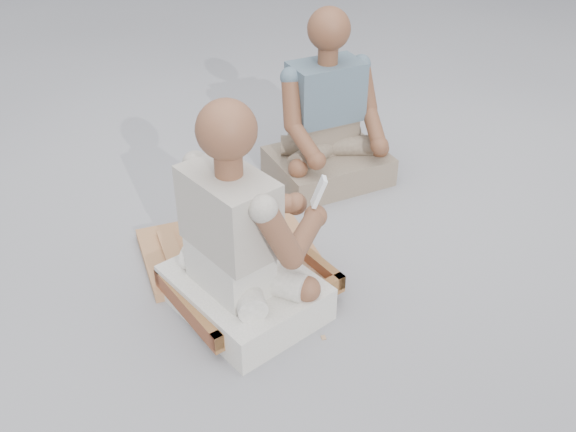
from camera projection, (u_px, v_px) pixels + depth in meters
name	position (u px, v px, depth m)	size (l,w,h in m)	color
ground	(332.00, 295.00, 2.34)	(60.00, 60.00, 0.00)	#9C9DA1
carved_panel	(226.00, 247.00, 2.56)	(0.64, 0.43, 0.04)	#A2673E
tool_tray	(250.00, 283.00, 2.30)	(0.62, 0.54, 0.07)	brown
chisel_0	(275.00, 271.00, 2.33)	(0.13, 0.20, 0.02)	silver
chisel_1	(247.00, 289.00, 2.25)	(0.20, 0.12, 0.02)	silver
chisel_2	(288.00, 296.00, 2.21)	(0.09, 0.21, 0.02)	silver
chisel_3	(242.00, 282.00, 2.30)	(0.08, 0.22, 0.02)	silver
chisel_4	(237.00, 291.00, 2.25)	(0.09, 0.21, 0.02)	silver
chisel_5	(291.00, 279.00, 2.29)	(0.22, 0.05, 0.02)	silver
chisel_6	(241.00, 280.00, 2.28)	(0.16, 0.17, 0.02)	silver
chisel_7	(240.00, 274.00, 2.33)	(0.21, 0.11, 0.02)	silver
wood_chip_0	(248.00, 280.00, 2.41)	(0.02, 0.01, 0.00)	tan
wood_chip_1	(283.00, 275.00, 2.44)	(0.02, 0.01, 0.00)	tan
wood_chip_2	(247.00, 333.00, 2.18)	(0.02, 0.01, 0.00)	tan
wood_chip_3	(323.00, 338.00, 2.16)	(0.02, 0.01, 0.00)	tan
wood_chip_4	(166.00, 279.00, 2.42)	(0.02, 0.01, 0.00)	tan
wood_chip_5	(166.00, 266.00, 2.49)	(0.02, 0.01, 0.00)	tan
wood_chip_6	(167.00, 263.00, 2.50)	(0.02, 0.01, 0.00)	tan
wood_chip_7	(244.00, 319.00, 2.24)	(0.02, 0.01, 0.00)	tan
wood_chip_8	(162.00, 257.00, 2.53)	(0.02, 0.01, 0.00)	tan
wood_chip_9	(259.00, 341.00, 2.15)	(0.02, 0.01, 0.00)	tan
craftsman	(241.00, 245.00, 2.14)	(0.60, 0.61, 0.80)	silver
companion	(328.00, 126.00, 2.91)	(0.53, 0.44, 0.80)	gray
mobile_phone	(319.00, 192.00, 2.20)	(0.06, 0.06, 0.11)	white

